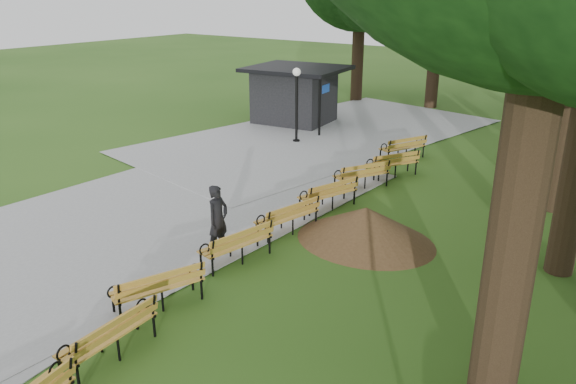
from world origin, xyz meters
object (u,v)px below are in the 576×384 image
Objects in this scene: lamp_post at (297,89)px; kiosk at (294,95)px; dirt_mound at (366,224)px; bench_6 at (328,194)px; bench_7 at (361,174)px; bench_8 at (392,163)px; bench_5 at (287,216)px; person at (218,220)px; bench_4 at (236,244)px; bench_3 at (158,286)px; bench_9 at (402,147)px; bench_2 at (108,334)px.

kiosk is at bearing 127.08° from lamp_post.
dirt_mound is 2.34m from bench_6.
bench_7 is 1.64m from bench_8.
person is at bearing -6.30° from bench_5.
person is at bearing -90.00° from bench_4.
bench_3 and bench_8 have the same top height.
bench_6 is 1.00× the size of bench_8.
bench_3 is at bearing 26.84° from bench_9.
dirt_mound reaches higher than bench_2.
bench_4 is at bearing 12.56° from bench_5.
bench_7 is (4.82, -3.29, -1.71)m from lamp_post.
kiosk is at bearing -103.83° from bench_7.
bench_8 is at bearing -39.56° from kiosk.
lamp_post is at bearing -119.98° from bench_6.
bench_8 is at bearing 40.22° from bench_9.
kiosk reaches higher than person.
bench_5 is at bearing 27.76° from bench_9.
kiosk is 17.93m from bench_2.
bench_5 and bench_9 have the same top height.
bench_2 is at bearing 32.00° from bench_7.
bench_4 is (4.98, -9.37, -1.71)m from lamp_post.
bench_3 is 1.00× the size of bench_9.
bench_5 is 1.00× the size of bench_7.
bench_5 and bench_7 have the same top height.
bench_9 is at bearing -3.31° from person.
bench_7 is (-2.02, 3.38, -0.00)m from dirt_mound.
lamp_post reaches higher than bench_3.
kiosk is 2.17× the size of bench_3.
bench_9 is (-0.43, 5.72, 0.00)m from bench_6.
bench_6 is 1.00× the size of bench_9.
bench_4 is at bearing 18.87° from bench_6.
bench_5 is (0.61, 1.87, -0.39)m from person.
dirt_mound is 3.93m from bench_7.
dirt_mound is 6.76m from bench_2.
kiosk is 14.16m from bench_4.
kiosk is 2.17× the size of bench_5.
bench_2 is at bearing 28.88° from bench_9.
bench_7 is at bearing -166.22° from bench_5.
bench_5 is at bearing 29.50° from bench_7.
lamp_post is 6.08m from bench_7.
dirt_mound is 7.41m from bench_9.
lamp_post is 1.56× the size of bench_9.
lamp_post reaches higher than bench_4.
lamp_post is at bearing -136.14° from bench_3.
bench_7 is (0.47, 5.96, -0.39)m from person.
bench_9 is at bearing -156.69° from bench_3.
person reaches higher than bench_4.
bench_9 is at bearing -28.06° from kiosk.
bench_5 is 2.02m from bench_6.
dirt_mound reaches higher than bench_5.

